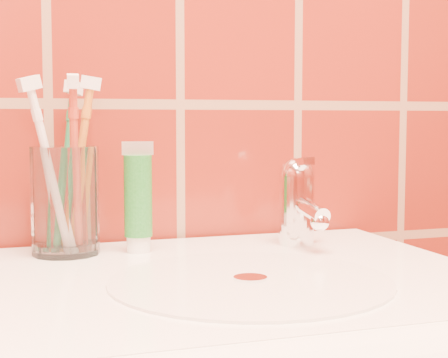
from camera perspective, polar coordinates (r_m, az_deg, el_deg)
name	(u,v)px	position (r m, az deg, el deg)	size (l,w,h in m)	color
glass_tumbler	(65,201)	(0.89, -13.05, -1.76)	(0.08, 0.08, 0.14)	white
toothpaste_tube	(138,201)	(0.89, -7.15, -1.80)	(0.04, 0.04, 0.14)	white
faucet	(298,199)	(0.93, 6.15, -1.63)	(0.05, 0.11, 0.12)	white
toothbrush_0	(74,167)	(0.87, -12.34, 0.94)	(0.03, 0.05, 0.23)	#B43C26
toothbrush_1	(79,166)	(0.89, -11.98, 1.06)	(0.06, 0.03, 0.23)	orange
toothbrush_2	(51,170)	(0.86, -14.22, 0.75)	(0.07, 0.04, 0.23)	white
toothbrush_3	(66,167)	(0.91, -12.98, 0.94)	(0.05, 0.06, 0.23)	#1E7241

